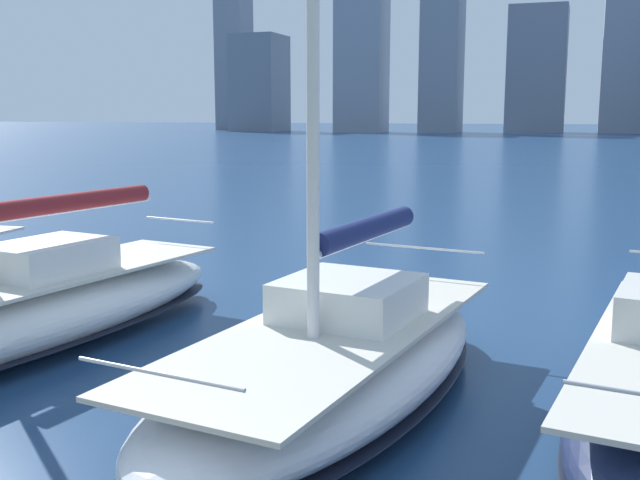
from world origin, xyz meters
TOP-DOWN VIEW (x-y plane):
  - city_skyline at (-1.66, -160.10)m, footprint 168.33×24.24m
  - sailboat_navy at (-0.14, -6.40)m, footprint 3.95×8.25m
  - sailboat_maroon at (5.48, -6.98)m, footprint 3.86×9.33m

SIDE VIEW (x-z plane):
  - sailboat_navy at x=-0.14m, z-range -3.93..5.18m
  - sailboat_maroon at x=5.48m, z-range -4.42..5.80m
  - city_skyline at x=-1.66m, z-range -5.67..35.95m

